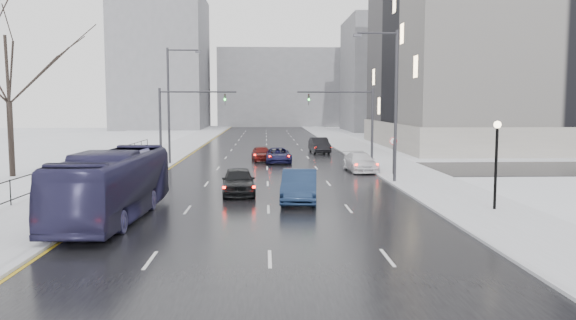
{
  "coord_description": "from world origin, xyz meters",
  "views": [
    {
      "loc": [
        -0.13,
        3.51,
        5.24
      ],
      "look_at": [
        0.97,
        30.95,
        2.5
      ],
      "focal_mm": 35.0,
      "sensor_mm": 36.0,
      "label": 1
    }
  ],
  "objects": [
    {
      "name": "road",
      "position": [
        0.0,
        60.0,
        0.02
      ],
      "size": [
        16.0,
        150.0,
        0.04
      ],
      "primitive_type": "cube",
      "color": "black",
      "rests_on": "ground"
    },
    {
      "name": "cross_road",
      "position": [
        0.0,
        48.0,
        0.02
      ],
      "size": [
        130.0,
        10.0,
        0.04
      ],
      "primitive_type": "cube",
      "color": "black",
      "rests_on": "ground"
    },
    {
      "name": "sidewalk_left",
      "position": [
        -10.5,
        60.0,
        0.08
      ],
      "size": [
        5.0,
        150.0,
        0.16
      ],
      "primitive_type": "cube",
      "color": "silver",
      "rests_on": "ground"
    },
    {
      "name": "sidewalk_right",
      "position": [
        10.5,
        60.0,
        0.08
      ],
      "size": [
        5.0,
        150.0,
        0.16
      ],
      "primitive_type": "cube",
      "color": "silver",
      "rests_on": "ground"
    },
    {
      "name": "park_strip",
      "position": [
        -20.0,
        60.0,
        0.06
      ],
      "size": [
        14.0,
        150.0,
        0.12
      ],
      "primitive_type": "cube",
      "color": "white",
      "rests_on": "ground"
    },
    {
      "name": "tree_park_e",
      "position": [
        -18.2,
        44.0,
        0.0
      ],
      "size": [
        9.45,
        9.45,
        13.5
      ],
      "primitive_type": null,
      "color": "black",
      "rests_on": "ground"
    },
    {
      "name": "streetlight_r_mid",
      "position": [
        8.17,
        40.0,
        5.62
      ],
      "size": [
        2.95,
        0.25,
        10.0
      ],
      "color": "#2D2D33",
      "rests_on": "ground"
    },
    {
      "name": "streetlight_l_far",
      "position": [
        -8.17,
        52.0,
        5.62
      ],
      "size": [
        2.95,
        0.25,
        10.0
      ],
      "color": "#2D2D33",
      "rests_on": "ground"
    },
    {
      "name": "lamppost_r_mid",
      "position": [
        11.0,
        30.0,
        2.94
      ],
      "size": [
        0.36,
        0.36,
        4.28
      ],
      "color": "black",
      "rests_on": "sidewalk_right"
    },
    {
      "name": "mast_signal_right",
      "position": [
        7.33,
        48.0,
        4.11
      ],
      "size": [
        6.1,
        0.33,
        6.5
      ],
      "color": "#2D2D33",
      "rests_on": "ground"
    },
    {
      "name": "mast_signal_left",
      "position": [
        -7.33,
        48.0,
        4.11
      ],
      "size": [
        6.1,
        0.33,
        6.5
      ],
      "color": "#2D2D33",
      "rests_on": "ground"
    },
    {
      "name": "no_uturn_sign",
      "position": [
        9.2,
        44.0,
        2.3
      ],
      "size": [
        0.6,
        0.06,
        2.7
      ],
      "color": "#2D2D33",
      "rests_on": "sidewalk_right"
    },
    {
      "name": "civic_building",
      "position": [
        35.0,
        72.0,
        11.21
      ],
      "size": [
        41.0,
        31.0,
        24.8
      ],
      "color": "gray",
      "rests_on": "ground"
    },
    {
      "name": "bldg_far_right",
      "position": [
        28.0,
        115.0,
        11.0
      ],
      "size": [
        24.0,
        20.0,
        22.0
      ],
      "primitive_type": "cube",
      "color": "slate",
      "rests_on": "ground"
    },
    {
      "name": "bldg_far_left",
      "position": [
        -22.0,
        125.0,
        14.0
      ],
      "size": [
        18.0,
        22.0,
        28.0
      ],
      "primitive_type": "cube",
      "color": "slate",
      "rests_on": "ground"
    },
    {
      "name": "bldg_far_center",
      "position": [
        4.0,
        140.0,
        9.0
      ],
      "size": [
        30.0,
        18.0,
        18.0
      ],
      "primitive_type": "cube",
      "color": "slate",
      "rests_on": "ground"
    },
    {
      "name": "bus",
      "position": [
        -7.0,
        28.92,
        1.61
      ],
      "size": [
        3.02,
        11.35,
        3.14
      ],
      "primitive_type": "imported",
      "rotation": [
        0.0,
        0.0,
        -0.03
      ],
      "color": "#262447",
      "rests_on": "road"
    },
    {
      "name": "sedan_center_near",
      "position": [
        -1.7,
        35.61,
        0.83
      ],
      "size": [
        2.14,
        4.72,
        1.57
      ],
      "primitive_type": "imported",
      "rotation": [
        0.0,
        0.0,
        0.06
      ],
      "color": "black",
      "rests_on": "road"
    },
    {
      "name": "sedan_right_near",
      "position": [
        1.68,
        33.08,
        0.9
      ],
      "size": [
        2.28,
        5.37,
        1.72
      ],
      "primitive_type": "imported",
      "rotation": [
        0.0,
        0.0,
        -0.09
      ],
      "color": "#162644",
      "rests_on": "road"
    },
    {
      "name": "sedan_right_cross",
      "position": [
        0.98,
        53.18,
        0.71
      ],
      "size": [
        2.42,
        4.91,
        1.34
      ],
      "primitive_type": "imported",
      "rotation": [
        0.0,
        0.0,
        0.04
      ],
      "color": "#14143D",
      "rests_on": "road"
    },
    {
      "name": "sedan_right_far",
      "position": [
        7.2,
        46.5,
        0.77
      ],
      "size": [
        2.45,
        5.16,
        1.45
      ],
      "primitive_type": "imported",
      "rotation": [
        0.0,
        0.0,
        0.08
      ],
      "color": "silver",
      "rests_on": "road"
    },
    {
      "name": "sedan_center_far",
      "position": [
        -0.5,
        54.83,
        0.74
      ],
      "size": [
        2.11,
        4.27,
        1.4
      ],
      "primitive_type": "imported",
      "rotation": [
        0.0,
        0.0,
        0.12
      ],
      "color": "#4F0F0D",
      "rests_on": "road"
    },
    {
      "name": "sedan_right_distant",
      "position": [
        5.63,
        63.08,
        0.86
      ],
      "size": [
        2.09,
        5.09,
        1.64
      ],
      "primitive_type": "imported",
      "rotation": [
        0.0,
        0.0,
        0.07
      ],
      "color": "black",
      "rests_on": "road"
    }
  ]
}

